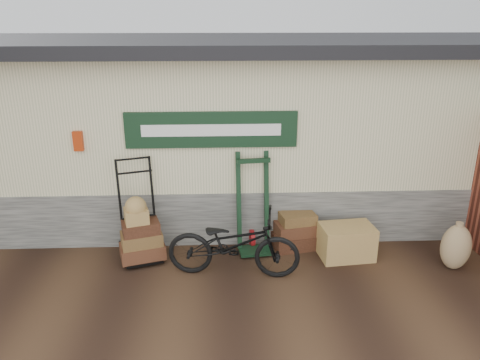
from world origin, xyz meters
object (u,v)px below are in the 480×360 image
green_barrow (253,203)px  wicker_hamper (346,242)px  suitcase_stack (295,230)px  bicycle (233,240)px  porter_trolley (138,209)px

green_barrow → wicker_hamper: size_ratio=1.98×
suitcase_stack → wicker_hamper: suitcase_stack is taller
green_barrow → bicycle: bearing=-120.1°
bicycle → wicker_hamper: bearing=-68.2°
suitcase_stack → wicker_hamper: size_ratio=0.85×
porter_trolley → suitcase_stack: (2.45, 0.18, -0.49)m
porter_trolley → suitcase_stack: porter_trolley is taller
porter_trolley → wicker_hamper: 3.25m
porter_trolley → suitcase_stack: size_ratio=2.32×
green_barrow → bicycle: green_barrow is taller
suitcase_stack → wicker_hamper: bearing=-24.8°
porter_trolley → suitcase_stack: 2.51m
bicycle → green_barrow: bearing=-16.0°
green_barrow → suitcase_stack: size_ratio=2.33×
porter_trolley → bicycle: (1.43, -0.61, -0.24)m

